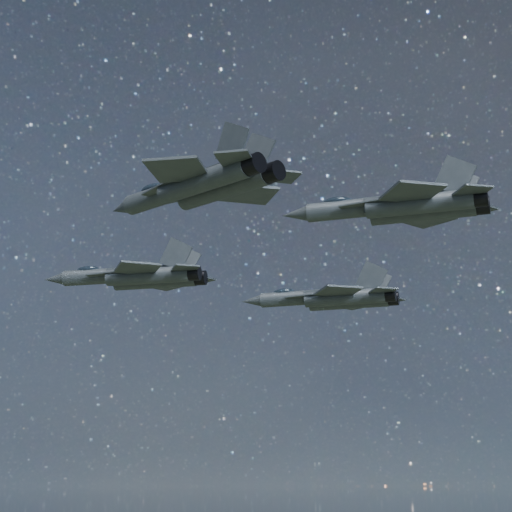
% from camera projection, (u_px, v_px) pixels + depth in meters
% --- Properties ---
extents(jet_lead, '(17.12, 11.79, 4.30)m').
position_uv_depth(jet_lead, '(138.00, 276.00, 81.29)').
color(jet_lead, '#2F363B').
extents(jet_left, '(17.69, 12.34, 4.45)m').
position_uv_depth(jet_left, '(334.00, 298.00, 89.70)').
color(jet_left, '#2F363B').
extents(jet_right, '(17.65, 11.86, 4.46)m').
position_uv_depth(jet_right, '(201.00, 185.00, 62.05)').
color(jet_right, '#2F363B').
extents(jet_slot, '(15.67, 10.97, 3.95)m').
position_uv_depth(jet_slot, '(403.00, 206.00, 60.78)').
color(jet_slot, '#2F363B').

